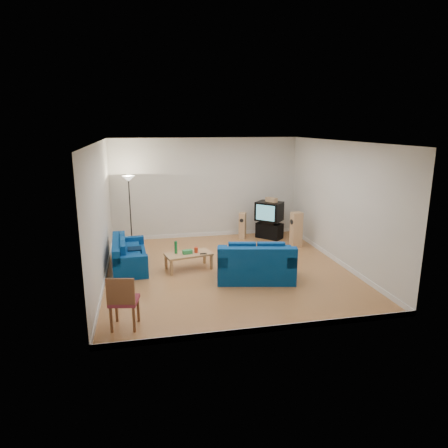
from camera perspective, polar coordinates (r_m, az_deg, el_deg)
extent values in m
cube|color=#94582D|center=(10.24, 0.46, -6.52)|extent=(6.00, 6.50, 0.01)
cube|color=white|center=(9.60, 0.50, 11.68)|extent=(6.00, 6.50, 0.01)
cube|color=silver|center=(12.93, -2.61, 5.14)|extent=(6.00, 0.01, 3.20)
cube|color=silver|center=(6.75, 6.41, -3.20)|extent=(6.00, 0.01, 3.20)
cube|color=silver|center=(9.62, -17.26, 1.44)|extent=(0.01, 6.50, 3.20)
cube|color=silver|center=(10.83, 16.21, 2.86)|extent=(0.01, 6.50, 3.20)
cube|color=white|center=(13.25, -2.53, -1.46)|extent=(6.00, 0.02, 0.12)
cube|color=white|center=(7.36, 6.05, -14.71)|extent=(6.00, 0.02, 0.12)
cube|color=white|center=(10.05, -16.57, -7.16)|extent=(0.02, 6.50, 0.12)
cube|color=white|center=(11.21, 15.63, -4.89)|extent=(0.02, 6.50, 0.12)
cube|color=#002454|center=(10.63, -13.28, -5.08)|extent=(0.91, 1.95, 0.37)
cube|color=#002454|center=(10.52, -15.12, -3.27)|extent=(0.27, 1.92, 0.37)
cube|color=#002454|center=(11.37, -13.47, -2.32)|extent=(0.83, 0.23, 0.21)
cube|color=#002454|center=(9.72, -13.25, -5.09)|extent=(0.83, 0.23, 0.21)
cube|color=black|center=(10.55, -12.65, -3.65)|extent=(0.36, 0.36, 0.10)
cube|color=#002454|center=(9.59, 4.51, -6.58)|extent=(1.97, 1.36, 0.44)
cube|color=#002454|center=(9.08, 4.76, -4.78)|extent=(1.81, 0.60, 0.46)
cube|color=#002454|center=(9.45, -0.20, -4.62)|extent=(0.44, 1.03, 0.25)
cube|color=#002454|center=(9.57, 9.25, -4.56)|extent=(0.44, 1.03, 0.25)
cube|color=black|center=(9.63, 4.48, -4.42)|extent=(0.50, 0.50, 0.13)
cube|color=tan|center=(10.19, -5.10, -4.32)|extent=(1.25, 0.81, 0.05)
cube|color=tan|center=(9.89, -7.52, -6.25)|extent=(0.07, 0.07, 0.37)
cube|color=tan|center=(10.32, -8.30, -5.40)|extent=(0.07, 0.07, 0.37)
cube|color=tan|center=(10.22, -1.82, -5.46)|extent=(0.07, 0.07, 0.37)
cube|color=tan|center=(10.64, -2.80, -4.67)|extent=(0.07, 0.07, 0.37)
cylinder|color=#197233|center=(10.15, -6.89, -3.34)|extent=(0.09, 0.09, 0.32)
cube|color=green|center=(10.13, -5.24, -3.99)|extent=(0.26, 0.17, 0.10)
cylinder|color=red|center=(10.21, -4.01, -3.71)|extent=(0.12, 0.12, 0.14)
cube|color=black|center=(10.09, -2.97, -4.25)|extent=(0.17, 0.06, 0.02)
cube|color=black|center=(13.05, 6.50, -0.93)|extent=(0.88, 0.89, 0.49)
cube|color=black|center=(12.94, 6.55, 0.31)|extent=(0.59, 0.60, 0.11)
cube|color=black|center=(12.84, 6.48, 1.83)|extent=(0.96, 0.95, 0.60)
cube|color=teal|center=(12.58, 5.92, 1.59)|extent=(0.47, 0.44, 0.48)
cube|color=tan|center=(12.78, 6.79, 3.46)|extent=(0.33, 0.42, 0.14)
cube|color=tan|center=(12.86, 2.65, -0.25)|extent=(0.29, 0.31, 0.86)
cylinder|color=black|center=(12.69, 2.53, 0.50)|extent=(0.12, 0.07, 0.13)
cube|color=tan|center=(12.16, 10.27, -0.80)|extent=(0.34, 0.28, 1.06)
cylinder|color=black|center=(12.02, 9.65, 0.30)|extent=(0.04, 0.16, 0.16)
cylinder|color=black|center=(12.42, -12.97, -3.08)|extent=(0.28, 0.28, 0.03)
cylinder|color=black|center=(12.17, -13.23, 1.51)|extent=(0.03, 0.03, 2.01)
cone|color=white|center=(12.00, -13.50, 6.34)|extent=(0.37, 0.37, 0.16)
cube|color=brown|center=(7.51, -15.81, -13.00)|extent=(0.05, 0.05, 0.49)
cube|color=brown|center=(7.85, -15.09, -11.69)|extent=(0.05, 0.05, 0.49)
cube|color=brown|center=(7.42, -12.73, -13.14)|extent=(0.05, 0.05, 0.49)
cube|color=brown|center=(7.77, -12.16, -11.80)|extent=(0.05, 0.05, 0.49)
cube|color=#922F40|center=(7.52, -14.07, -10.57)|extent=(0.57, 0.57, 0.07)
cube|color=brown|center=(7.22, -14.58, -9.36)|extent=(0.49, 0.13, 0.49)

